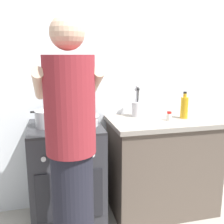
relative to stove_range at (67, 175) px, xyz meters
The scene contains 9 objects.
back_wall 1.03m from the stove_range, 32.64° to the left, with size 3.20×0.10×2.50m.
countertop 0.90m from the stove_range, ahead, with size 1.00×0.60×0.90m.
stove_range is the anchor object (origin of this frame).
pot 0.54m from the stove_range, behind, with size 0.26×0.20×0.13m.
mixing_bowl 0.52m from the stove_range, 13.69° to the right, with size 0.29×0.29×0.09m.
utensil_crock 0.89m from the stove_range, 13.78° to the left, with size 0.10×0.10×0.31m.
spice_bottle 1.05m from the stove_range, ahead, with size 0.04×0.04×0.08m.
oil_bottle 1.23m from the stove_range, ahead, with size 0.07×0.07×0.25m.
person 0.75m from the stove_range, 90.38° to the right, with size 0.41×0.50×1.70m.
Camera 1 is at (-0.48, -2.02, 1.48)m, focal length 42.38 mm.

